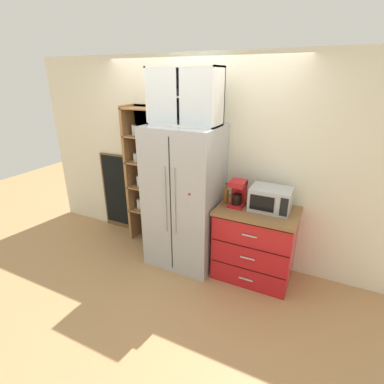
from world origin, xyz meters
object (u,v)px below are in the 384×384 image
at_px(mug_sage, 258,207).
at_px(bottle_amber, 226,195).
at_px(refrigerator, 185,197).
at_px(coffee_maker, 238,193).
at_px(chalkboard_menu, 119,192).
at_px(microwave, 271,199).

relative_size(mug_sage, bottle_amber, 0.50).
distance_m(refrigerator, coffee_maker, 0.68).
xyz_separation_m(mug_sage, chalkboard_menu, (-2.23, 0.30, -0.33)).
xyz_separation_m(refrigerator, bottle_amber, (0.52, 0.06, 0.11)).
bearing_deg(coffee_maker, microwave, 6.60).
bearing_deg(chalkboard_menu, refrigerator, -13.76).
bearing_deg(coffee_maker, refrigerator, -175.19).
relative_size(microwave, bottle_amber, 1.76).
xyz_separation_m(refrigerator, microwave, (1.02, 0.10, 0.13)).
bearing_deg(mug_sage, chalkboard_menu, 172.39).
bearing_deg(mug_sage, bottle_amber, 175.53).
bearing_deg(refrigerator, chalkboard_menu, 166.24).
distance_m(microwave, bottle_amber, 0.51).
xyz_separation_m(coffee_maker, chalkboard_menu, (-1.98, 0.27, -0.44)).
relative_size(bottle_amber, chalkboard_menu, 0.21).
bearing_deg(coffee_maker, chalkboard_menu, 172.30).
height_order(coffee_maker, mug_sage, coffee_maker).
height_order(refrigerator, chalkboard_menu, refrigerator).
xyz_separation_m(microwave, chalkboard_menu, (-2.34, 0.23, -0.41)).
relative_size(coffee_maker, bottle_amber, 1.24).
xyz_separation_m(coffee_maker, mug_sage, (0.25, -0.03, -0.11)).
bearing_deg(microwave, coffee_maker, -173.40).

